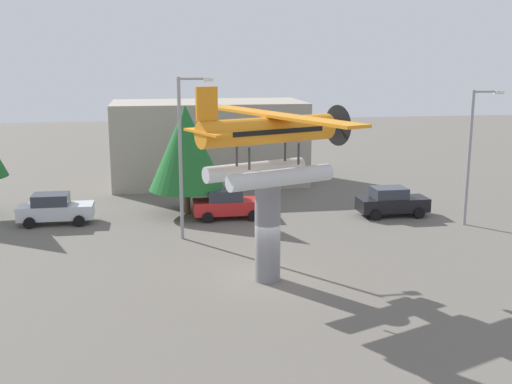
# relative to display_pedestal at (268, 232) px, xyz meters

# --- Properties ---
(ground_plane) EXTENTS (140.00, 140.00, 0.00)m
(ground_plane) POSITION_rel_display_pedestal_xyz_m (0.00, 0.00, -2.17)
(ground_plane) COLOR #605B54
(display_pedestal) EXTENTS (1.10, 1.10, 4.34)m
(display_pedestal) POSITION_rel_display_pedestal_xyz_m (0.00, 0.00, 0.00)
(display_pedestal) COLOR slate
(display_pedestal) RESTS_ON ground
(floatplane_monument) EXTENTS (7.18, 10.05, 4.00)m
(floatplane_monument) POSITION_rel_display_pedestal_xyz_m (0.12, 0.05, 3.84)
(floatplane_monument) COLOR silver
(floatplane_monument) RESTS_ON display_pedestal
(car_near_silver) EXTENTS (4.20, 2.02, 1.76)m
(car_near_silver) POSITION_rel_display_pedestal_xyz_m (-10.40, 11.19, -1.29)
(car_near_silver) COLOR silver
(car_near_silver) RESTS_ON ground
(car_mid_red) EXTENTS (4.20, 2.02, 1.76)m
(car_mid_red) POSITION_rel_display_pedestal_xyz_m (-0.41, 10.74, -1.29)
(car_mid_red) COLOR red
(car_mid_red) RESTS_ON ground
(car_far_black) EXTENTS (4.20, 2.02, 1.76)m
(car_far_black) POSITION_rel_display_pedestal_xyz_m (9.44, 9.71, -1.29)
(car_far_black) COLOR black
(car_far_black) RESTS_ON ground
(streetlight_primary) EXTENTS (1.84, 0.28, 8.46)m
(streetlight_primary) POSITION_rel_display_pedestal_xyz_m (-3.12, 6.91, 2.71)
(streetlight_primary) COLOR gray
(streetlight_primary) RESTS_ON ground
(streetlight_secondary) EXTENTS (1.84, 0.28, 7.66)m
(streetlight_secondary) POSITION_rel_display_pedestal_xyz_m (13.04, 7.09, 2.29)
(streetlight_secondary) COLOR gray
(streetlight_secondary) RESTS_ON ground
(storefront_building) EXTENTS (14.29, 7.14, 6.15)m
(storefront_building) POSITION_rel_display_pedestal_xyz_m (-0.49, 22.00, 0.91)
(storefront_building) COLOR #9E9384
(storefront_building) RESTS_ON ground
(tree_east) EXTENTS (4.59, 4.59, 6.66)m
(tree_east) POSITION_rel_display_pedestal_xyz_m (-2.73, 12.22, 1.93)
(tree_east) COLOR brown
(tree_east) RESTS_ON ground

